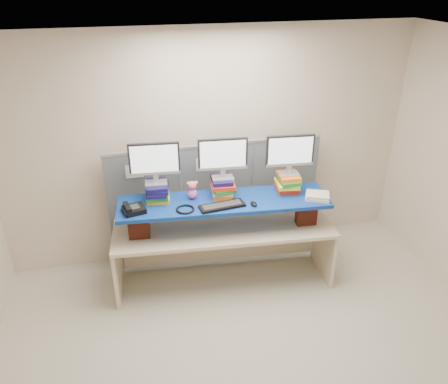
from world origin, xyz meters
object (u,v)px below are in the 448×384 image
object	(u,v)px
monitor_left	(154,161)
monitor_right	(290,153)
blue_board	(224,202)
keyboard	(222,206)
desk_phone	(133,209)
desk	(224,239)
monitor_center	(223,156)

from	to	relation	value
monitor_left	monitor_right	bearing A→B (deg)	0.00
monitor_left	blue_board	bearing A→B (deg)	-9.47
blue_board	keyboard	size ratio (longest dim) A/B	4.60
monitor_left	monitor_right	world-z (taller)	monitor_right
desk_phone	keyboard	bearing A→B (deg)	-19.16
blue_board	keyboard	distance (m)	0.16
monitor_left	keyboard	size ratio (longest dim) A/B	1.06
blue_board	desk_phone	world-z (taller)	desk_phone
blue_board	desk_phone	xyz separation A→B (m)	(-0.97, -0.02, 0.06)
desk	monitor_right	distance (m)	1.21
blue_board	monitor_left	world-z (taller)	monitor_left
monitor_center	monitor_left	bearing A→B (deg)	180.00
monitor_right	desk_phone	xyz separation A→B (m)	(-1.71, -0.06, -0.43)
monitor_left	monitor_center	bearing A→B (deg)	-0.00
desk	keyboard	distance (m)	0.53
monitor_right	monitor_left	bearing A→B (deg)	-180.00
desk	desk_phone	xyz separation A→B (m)	(-0.97, -0.02, 0.53)
monitor_right	blue_board	bearing A→B (deg)	-170.87
desk	monitor_center	bearing A→B (deg)	87.55
monitor_left	monitor_right	distance (m)	1.45
blue_board	desk_phone	distance (m)	0.97
monitor_right	desk	bearing A→B (deg)	-170.87
monitor_center	monitor_right	bearing A→B (deg)	0.00
desk	monitor_right	world-z (taller)	monitor_right
desk	monitor_left	bearing A→B (deg)	170.53
monitor_left	monitor_center	distance (m)	0.72
desk	monitor_left	size ratio (longest dim) A/B	4.76
monitor_center	desk_phone	bearing A→B (deg)	-166.36
monitor_left	monitor_right	size ratio (longest dim) A/B	1.00
desk	blue_board	size ratio (longest dim) A/B	1.10
monitor_right	desk_phone	world-z (taller)	monitor_right
blue_board	monitor_left	bearing A→B (deg)	170.53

